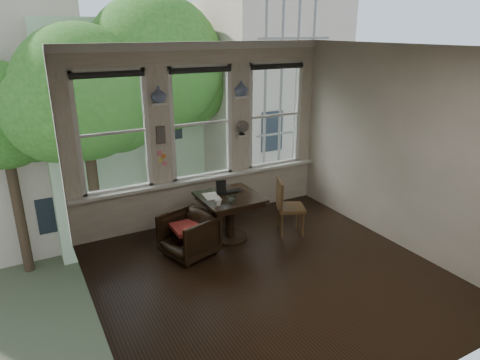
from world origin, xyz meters
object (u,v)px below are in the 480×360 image
table (230,218)px  side_chair_right (291,207)px  armchair_left (189,235)px  laptop (235,192)px  mug (218,203)px

table → side_chair_right: bearing=-15.9°
armchair_left → side_chair_right: (1.73, -0.12, 0.14)m
laptop → mug: mug is taller
table → laptop: laptop is taller
table → mug: (-0.32, -0.27, 0.42)m
armchair_left → mug: mug is taller
side_chair_right → laptop: bearing=90.4°
table → laptop: (0.14, 0.08, 0.39)m
armchair_left → side_chair_right: 1.74m
table → mug: mug is taller
armchair_left → laptop: (0.90, 0.23, 0.44)m
table → mug: 0.59m
armchair_left → mug: (0.44, -0.11, 0.47)m
table → laptop: 0.42m
table → laptop: size_ratio=3.05×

